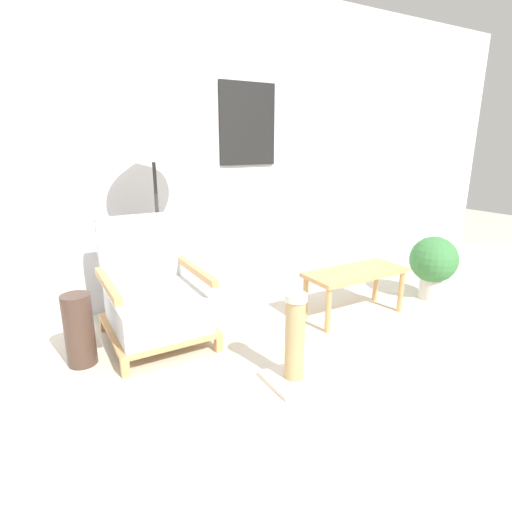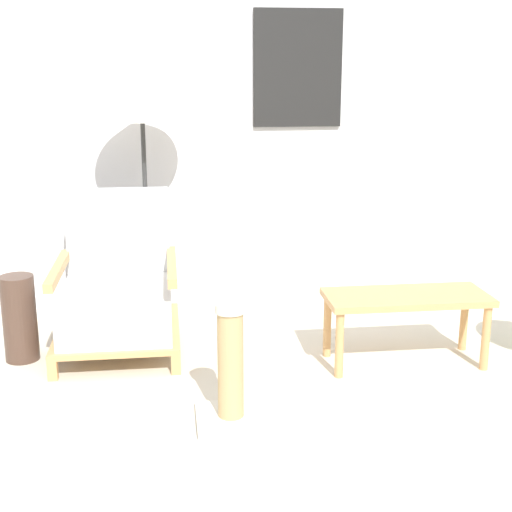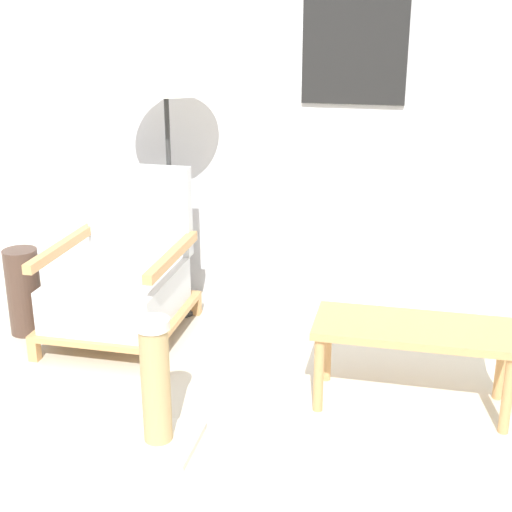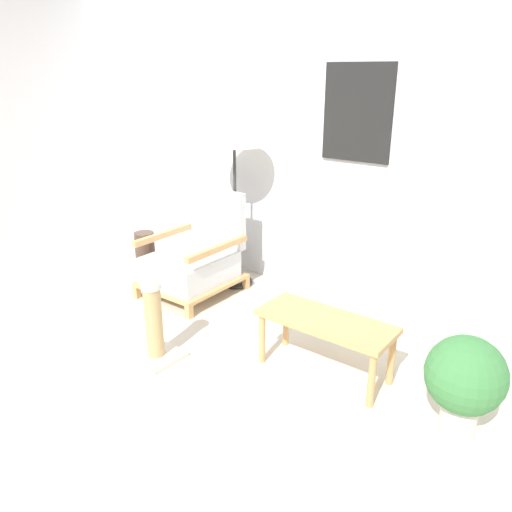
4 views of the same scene
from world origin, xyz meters
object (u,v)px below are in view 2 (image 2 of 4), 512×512
at_px(coffee_table, 406,304).
at_px(scratching_post, 231,376).
at_px(armchair, 117,296).
at_px(floor_lamp, 142,103).
at_px(vase, 20,318).

distance_m(coffee_table, scratching_post, 1.14).
relative_size(armchair, floor_lamp, 0.56).
bearing_deg(armchair, coffee_table, -15.20).
xyz_separation_m(coffee_table, scratching_post, (-0.99, -0.55, -0.11)).
height_order(coffee_table, vase, vase).
relative_size(armchair, coffee_table, 1.00).
height_order(vase, scratching_post, scratching_post).
height_order(coffee_table, scratching_post, scratching_post).
xyz_separation_m(armchair, floor_lamp, (0.17, 0.36, 1.05)).
bearing_deg(scratching_post, vase, 141.52).
bearing_deg(scratching_post, armchair, 119.73).
distance_m(vase, scratching_post, 1.37).
distance_m(floor_lamp, scratching_post, 1.79).
relative_size(coffee_table, vase, 1.82).
distance_m(coffee_table, vase, 2.09).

